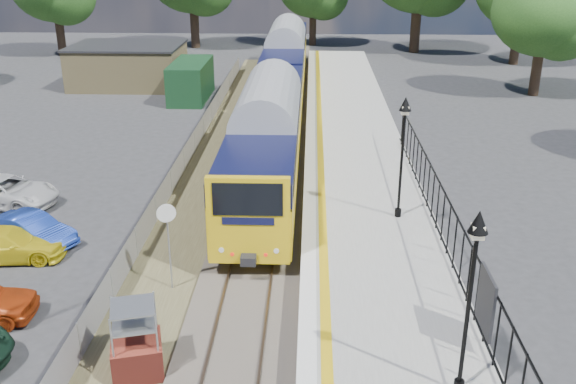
{
  "coord_description": "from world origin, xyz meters",
  "views": [
    {
      "loc": [
        1.98,
        -16.3,
        10.81
      ],
      "look_at": [
        1.16,
        5.56,
        2.0
      ],
      "focal_mm": 40.0,
      "sensor_mm": 36.0,
      "label": 1
    }
  ],
  "objects_px": {
    "brick_plinth": "(136,341)",
    "car_white": "(5,191)",
    "car_yellow": "(7,244)",
    "victorian_lamp_south": "(474,262)",
    "victorian_lamp_north": "(404,130)",
    "car_blue": "(32,230)",
    "train": "(280,82)",
    "speed_sign": "(168,232)"
  },
  "relations": [
    {
      "from": "car_blue",
      "to": "speed_sign",
      "type": "bearing_deg",
      "value": -93.28
    },
    {
      "from": "car_yellow",
      "to": "car_white",
      "type": "relative_size",
      "value": 0.89
    },
    {
      "from": "victorian_lamp_north",
      "to": "car_blue",
      "type": "bearing_deg",
      "value": -175.57
    },
    {
      "from": "train",
      "to": "speed_sign",
      "type": "height_order",
      "value": "train"
    },
    {
      "from": "victorian_lamp_north",
      "to": "victorian_lamp_south",
      "type": "bearing_deg",
      "value": -88.85
    },
    {
      "from": "victorian_lamp_north",
      "to": "car_white",
      "type": "distance_m",
      "value": 16.95
    },
    {
      "from": "victorian_lamp_south",
      "to": "car_white",
      "type": "bearing_deg",
      "value": 142.65
    },
    {
      "from": "victorian_lamp_south",
      "to": "brick_plinth",
      "type": "relative_size",
      "value": 2.2
    },
    {
      "from": "train",
      "to": "car_white",
      "type": "relative_size",
      "value": 9.04
    },
    {
      "from": "victorian_lamp_north",
      "to": "train",
      "type": "height_order",
      "value": "victorian_lamp_north"
    },
    {
      "from": "victorian_lamp_south",
      "to": "car_blue",
      "type": "distance_m",
      "value": 16.92
    },
    {
      "from": "speed_sign",
      "to": "car_blue",
      "type": "bearing_deg",
      "value": 133.26
    },
    {
      "from": "victorian_lamp_north",
      "to": "speed_sign",
      "type": "bearing_deg",
      "value": -151.84
    },
    {
      "from": "car_yellow",
      "to": "car_white",
      "type": "height_order",
      "value": "car_white"
    },
    {
      "from": "car_white",
      "to": "car_blue",
      "type": "bearing_deg",
      "value": -132.27
    },
    {
      "from": "train",
      "to": "car_blue",
      "type": "relative_size",
      "value": 11.45
    },
    {
      "from": "train",
      "to": "car_white",
      "type": "bearing_deg",
      "value": -127.92
    },
    {
      "from": "car_blue",
      "to": "brick_plinth",
      "type": "bearing_deg",
      "value": -116.94
    },
    {
      "from": "victorian_lamp_south",
      "to": "brick_plinth",
      "type": "xyz_separation_m",
      "value": [
        -8.0,
        1.53,
        -3.3
      ]
    },
    {
      "from": "car_white",
      "to": "brick_plinth",
      "type": "bearing_deg",
      "value": -130.51
    },
    {
      "from": "victorian_lamp_north",
      "to": "car_yellow",
      "type": "height_order",
      "value": "victorian_lamp_north"
    },
    {
      "from": "brick_plinth",
      "to": "speed_sign",
      "type": "xyz_separation_m",
      "value": [
        0.0,
        4.3,
        1.1
      ]
    },
    {
      "from": "speed_sign",
      "to": "car_blue",
      "type": "xyz_separation_m",
      "value": [
        -5.88,
        3.11,
        -1.52
      ]
    },
    {
      "from": "victorian_lamp_south",
      "to": "car_yellow",
      "type": "xyz_separation_m",
      "value": [
        -14.27,
        7.74,
        -3.71
      ]
    },
    {
      "from": "brick_plinth",
      "to": "car_yellow",
      "type": "distance_m",
      "value": 8.84
    },
    {
      "from": "victorian_lamp_north",
      "to": "car_blue",
      "type": "xyz_separation_m",
      "value": [
        -13.68,
        -1.06,
        -3.71
      ]
    },
    {
      "from": "victorian_lamp_south",
      "to": "car_blue",
      "type": "height_order",
      "value": "victorian_lamp_south"
    },
    {
      "from": "victorian_lamp_south",
      "to": "train",
      "type": "bearing_deg",
      "value": 101.6
    },
    {
      "from": "speed_sign",
      "to": "brick_plinth",
      "type": "bearing_deg",
      "value": -108.83
    },
    {
      "from": "victorian_lamp_north",
      "to": "speed_sign",
      "type": "relative_size",
      "value": 1.51
    },
    {
      "from": "brick_plinth",
      "to": "car_white",
      "type": "height_order",
      "value": "brick_plinth"
    },
    {
      "from": "train",
      "to": "brick_plinth",
      "type": "relative_size",
      "value": 19.55
    },
    {
      "from": "brick_plinth",
      "to": "car_white",
      "type": "bearing_deg",
      "value": 127.59
    },
    {
      "from": "car_yellow",
      "to": "car_white",
      "type": "bearing_deg",
      "value": 18.21
    },
    {
      "from": "car_blue",
      "to": "car_yellow",
      "type": "xyz_separation_m",
      "value": [
        -0.39,
        -1.2,
        -0.0
      ]
    },
    {
      "from": "train",
      "to": "car_blue",
      "type": "xyz_separation_m",
      "value": [
        -8.38,
        -17.86,
        -1.75
      ]
    },
    {
      "from": "train",
      "to": "speed_sign",
      "type": "relative_size",
      "value": 13.38
    },
    {
      "from": "speed_sign",
      "to": "car_yellow",
      "type": "bearing_deg",
      "value": 144.21
    },
    {
      "from": "victorian_lamp_south",
      "to": "car_white",
      "type": "relative_size",
      "value": 1.02
    },
    {
      "from": "victorian_lamp_south",
      "to": "train",
      "type": "xyz_separation_m",
      "value": [
        -5.5,
        26.8,
        -1.96
      ]
    },
    {
      "from": "train",
      "to": "car_white",
      "type": "distance_m",
      "value": 18.05
    },
    {
      "from": "car_yellow",
      "to": "speed_sign",
      "type": "bearing_deg",
      "value": -113.65
    }
  ]
}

